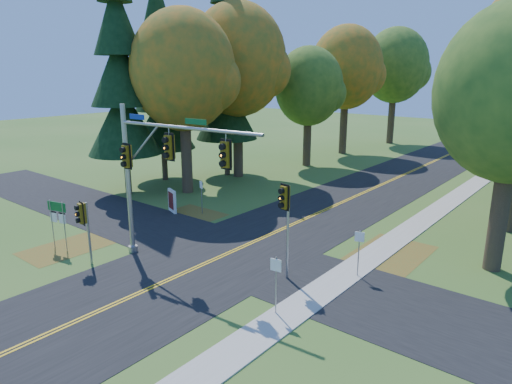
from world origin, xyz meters
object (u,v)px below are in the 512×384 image
Objects in this scene: info_kiosk at (172,201)px; route_sign_cluster at (57,215)px; traffic_mast at (155,164)px; east_signal_pole at (285,208)px.

route_sign_cluster is at bearing -66.37° from info_kiosk.
info_kiosk is at bearing 130.59° from traffic_mast.
info_kiosk is (-12.18, 3.69, -2.72)m from east_signal_pole.
traffic_mast is at bearing -151.40° from east_signal_pole.
info_kiosk is (-5.96, 5.98, -4.30)m from traffic_mast.
traffic_mast is at bearing -24.63° from info_kiosk.
east_signal_pole reaches higher than info_kiosk.
traffic_mast reaches higher than east_signal_pole.
traffic_mast is 5.40× the size of info_kiosk.
east_signal_pole is at bearing 15.92° from traffic_mast.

